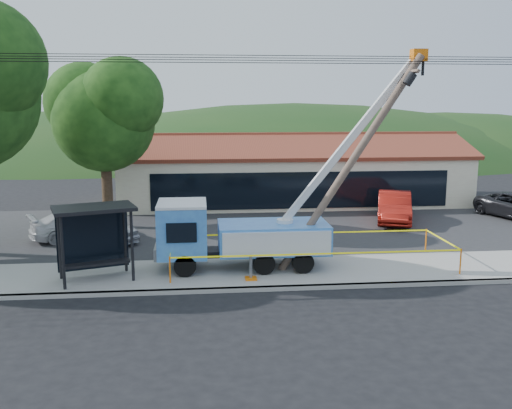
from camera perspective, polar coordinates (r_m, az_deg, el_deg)
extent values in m
plane|color=black|center=(18.81, 1.17, -10.70)|extent=(120.00, 120.00, 0.00)
cube|color=#A3A099|center=(20.75, 0.47, -8.43)|extent=(60.00, 0.25, 0.15)
cube|color=#A3A099|center=(22.54, -0.05, -6.88)|extent=(60.00, 4.00, 0.15)
cube|color=#28282B|center=(30.25, -1.54, -2.43)|extent=(60.00, 12.00, 0.10)
cube|color=beige|center=(38.25, 3.56, 2.77)|extent=(22.00, 8.00, 3.40)
cube|color=black|center=(34.37, 4.62, 1.43)|extent=(18.04, 0.08, 2.21)
cube|color=maroon|center=(36.06, 4.11, 5.82)|extent=(22.50, 4.53, 1.52)
cube|color=maroon|center=(39.99, 3.13, 6.28)|extent=(22.50, 4.53, 1.52)
cube|color=maroon|center=(37.98, 3.61, 7.04)|extent=(22.50, 0.30, 0.25)
cylinder|color=#332316|center=(31.16, -14.65, 1.43)|extent=(0.56, 0.56, 4.18)
sphere|color=#12340E|center=(30.83, -14.96, 8.07)|extent=(5.25, 5.25, 5.25)
sphere|color=#12340E|center=(31.68, -16.74, 9.76)|extent=(4.20, 4.20, 4.20)
sphere|color=#12340E|center=(29.96, -13.26, 10.27)|extent=(4.20, 4.20, 4.20)
ellipsoid|color=#183D16|center=(73.87, -15.78, 4.76)|extent=(78.40, 56.00, 28.00)
ellipsoid|color=#183D16|center=(73.74, 3.80, 5.12)|extent=(89.60, 64.00, 32.00)
ellipsoid|color=#183D16|center=(79.51, 18.22, 5.01)|extent=(72.80, 52.00, 26.00)
cylinder|color=black|center=(20.67, 0.20, 13.99)|extent=(60.00, 0.02, 0.02)
cylinder|color=black|center=(21.17, 0.06, 14.23)|extent=(60.00, 0.02, 0.02)
cylinder|color=black|center=(21.68, -0.08, 14.46)|extent=(60.00, 0.02, 0.02)
cylinder|color=black|center=(22.08, -0.19, 14.70)|extent=(60.00, 0.02, 0.02)
cylinder|color=black|center=(21.94, -7.12, -6.10)|extent=(0.85, 0.28, 0.85)
cylinder|color=black|center=(23.86, -7.01, -4.74)|extent=(0.85, 0.28, 0.85)
cylinder|color=black|center=(22.07, 0.82, -5.92)|extent=(0.85, 0.28, 0.85)
cylinder|color=black|center=(23.97, 0.28, -4.59)|extent=(0.85, 0.28, 0.85)
cylinder|color=black|center=(22.28, 4.71, -5.79)|extent=(0.85, 0.28, 0.85)
cylinder|color=black|center=(24.17, 3.86, -4.49)|extent=(0.85, 0.28, 0.85)
cube|color=black|center=(22.90, -0.88, -4.70)|extent=(6.25, 0.95, 0.24)
cube|color=#376FC5|center=(22.61, -7.37, -2.51)|extent=(1.90, 2.27, 1.99)
cube|color=silver|center=(22.40, -7.43, 0.09)|extent=(1.90, 2.27, 0.11)
cube|color=black|center=(22.62, -9.66, -2.19)|extent=(0.08, 1.71, 0.85)
cube|color=gray|center=(22.84, -9.83, -4.40)|extent=(0.14, 2.18, 0.47)
cube|color=#376FC5|center=(22.87, 1.72, -3.25)|extent=(4.36, 2.27, 1.14)
cylinder|color=silver|center=(22.83, 2.91, -2.18)|extent=(0.66, 0.66, 0.57)
cube|color=silver|center=(22.86, 9.38, 6.45)|extent=(5.32, 0.27, 6.59)
cube|color=gray|center=(22.92, 10.09, 7.04)|extent=(3.20, 0.17, 3.96)
cube|color=orange|center=(23.49, 15.96, 14.15)|extent=(0.57, 0.47, 0.47)
cube|color=orange|center=(21.54, -0.51, -7.42)|extent=(0.43, 0.43, 0.08)
cube|color=orange|center=(24.92, 4.48, -4.96)|extent=(0.43, 0.43, 0.08)
cylinder|color=brown|center=(22.48, 9.35, 3.97)|extent=(5.57, 0.30, 8.47)
cube|color=brown|center=(23.06, 15.19, 12.70)|extent=(0.15, 1.67, 0.15)
cylinder|color=black|center=(23.42, 14.31, 12.02)|extent=(0.53, 0.33, 0.57)
cylinder|color=black|center=(22.55, 15.13, 12.06)|extent=(0.53, 0.33, 0.57)
cylinder|color=black|center=(21.18, -18.77, -4.59)|extent=(0.14, 0.14, 2.66)
cylinder|color=black|center=(21.50, -12.28, -4.05)|extent=(0.14, 0.14, 2.66)
cylinder|color=black|center=(22.47, -19.07, -3.76)|extent=(0.14, 0.14, 2.66)
cylinder|color=black|center=(22.76, -12.95, -3.27)|extent=(0.14, 0.14, 2.66)
cube|color=black|center=(21.65, -15.93, -0.36)|extent=(3.28, 2.57, 0.13)
cube|color=black|center=(22.64, -16.01, -3.49)|extent=(2.54, 0.87, 2.21)
cube|color=black|center=(22.13, -15.66, -5.72)|extent=(2.45, 1.17, 0.09)
cylinder|color=orange|center=(21.24, -8.60, -6.46)|extent=(0.06, 0.06, 1.00)
cylinder|color=orange|center=(23.43, 19.77, -5.37)|extent=(0.06, 0.06, 1.00)
cylinder|color=orange|center=(26.43, 16.63, -3.43)|extent=(0.06, 0.06, 1.00)
cylinder|color=orange|center=(24.51, -8.22, -4.16)|extent=(0.06, 0.06, 1.00)
cube|color=yellow|center=(21.54, 6.33, -4.92)|extent=(11.10, 0.01, 0.06)
cube|color=yellow|center=(24.81, 18.16, -3.33)|extent=(0.01, 3.40, 0.06)
cube|color=yellow|center=(24.77, 4.71, -2.86)|extent=(11.10, 0.01, 0.06)
cube|color=yellow|center=(22.76, -8.42, -4.14)|extent=(0.01, 3.40, 0.06)
imported|color=silver|center=(28.56, -14.71, -3.66)|extent=(3.81, 4.48, 1.45)
imported|color=#9C180F|center=(32.72, 13.59, -1.83)|extent=(3.21, 5.31, 1.65)
imported|color=silver|center=(29.29, -17.16, -3.43)|extent=(5.01, 3.66, 1.35)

